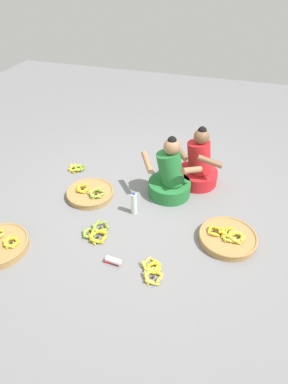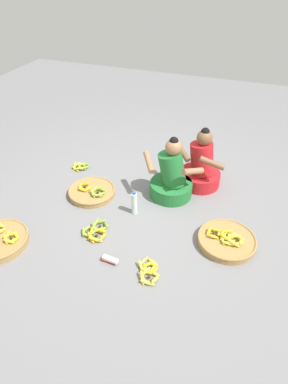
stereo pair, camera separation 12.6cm
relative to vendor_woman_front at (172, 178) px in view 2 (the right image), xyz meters
name	(u,v)px [view 2 (the right image)]	position (x,y,z in m)	size (l,w,h in m)	color
ground_plane	(150,206)	(-0.17, -0.30, -0.26)	(10.00, 10.00, 0.00)	slate
vendor_woman_front	(172,178)	(0.00, 0.00, 0.00)	(0.76, 0.52, 0.80)	#237233
vendor_woman_behind	(201,167)	(0.28, 0.35, 0.00)	(0.68, 0.52, 0.80)	red
banana_basket_mid_right	(227,240)	(0.78, -0.61, -0.21)	(0.60, 0.60, 0.15)	#A87F47
banana_basket_back_center	(92,192)	(-0.92, -0.34, -0.21)	(0.58, 0.58, 0.14)	#A87F47
loose_bananas_front_left	(81,167)	(-1.35, 0.15, -0.23)	(0.23, 0.23, 0.09)	olive
loose_bananas_near_vendor	(149,271)	(0.15, -1.24, -0.23)	(0.26, 0.34, 0.09)	yellow
loose_bananas_front_center	(96,231)	(-0.57, -0.94, -0.22)	(0.30, 0.37, 0.10)	#8CAD38
water_bottle	(134,203)	(-0.30, -0.48, -0.12)	(0.07, 0.07, 0.30)	silver
packet_carton_stack	(110,260)	(-0.25, -1.25, -0.23)	(0.18, 0.07, 0.06)	red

